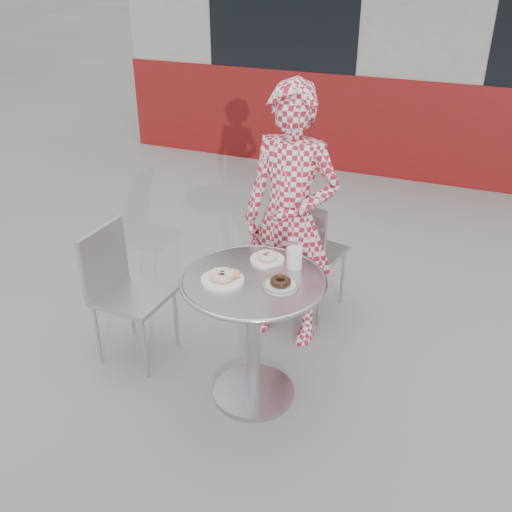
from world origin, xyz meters
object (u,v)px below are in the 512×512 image
at_px(plate_near, 223,277).
at_px(milk_cup, 294,257).
at_px(bistro_table, 253,309).
at_px(chair_left, 135,319).
at_px(plate_checker, 280,284).
at_px(chair_far, 308,275).
at_px(seated_person, 290,220).
at_px(plate_far, 267,257).

height_order(plate_near, milk_cup, milk_cup).
relative_size(bistro_table, chair_left, 0.92).
distance_m(plate_checker, milk_cup, 0.20).
distance_m(chair_far, chair_left, 1.14).
distance_m(seated_person, plate_checker, 0.65).
bearing_deg(plate_checker, milk_cup, 90.30).
distance_m(bistro_table, plate_near, 0.24).
bearing_deg(plate_near, milk_cup, 43.43).
bearing_deg(bistro_table, plate_checker, -6.64).
xyz_separation_m(chair_far, chair_left, (-0.76, -0.85, -0.01)).
height_order(chair_left, plate_checker, chair_left).
height_order(bistro_table, plate_near, plate_near).
relative_size(plate_checker, milk_cup, 1.33).
distance_m(seated_person, milk_cup, 0.46).
distance_m(chair_far, plate_near, 1.11).
relative_size(chair_far, milk_cup, 6.21).
bearing_deg(chair_far, plate_checker, 109.91).
xyz_separation_m(chair_left, plate_checker, (0.91, -0.08, 0.49)).
height_order(bistro_table, seated_person, seated_person).
bearing_deg(chair_left, milk_cup, -81.32).
bearing_deg(seated_person, plate_near, -93.30).
distance_m(bistro_table, chair_left, 0.82).
bearing_deg(milk_cup, seated_person, 112.47).
bearing_deg(milk_cup, plate_far, 173.66).
distance_m(plate_near, plate_checker, 0.27).
distance_m(chair_far, milk_cup, 0.92).
height_order(bistro_table, plate_checker, plate_checker).
bearing_deg(plate_checker, plate_far, 125.70).
bearing_deg(seated_person, chair_far, 89.28).
relative_size(bistro_table, plate_near, 3.52).
bearing_deg(plate_far, bistro_table, -88.18).
height_order(chair_far, plate_far, chair_far).
relative_size(bistro_table, plate_far, 4.14).
xyz_separation_m(chair_far, plate_far, (0.00, -0.72, 0.49)).
height_order(plate_checker, milk_cup, milk_cup).
bearing_deg(plate_checker, chair_far, 99.31).
relative_size(plate_near, milk_cup, 1.58).
xyz_separation_m(bistro_table, plate_near, (-0.12, -0.07, 0.20)).
bearing_deg(plate_checker, plate_near, -167.66).
distance_m(chair_left, milk_cup, 1.06).
distance_m(plate_far, plate_near, 0.29).
bearing_deg(plate_far, chair_left, -170.23).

